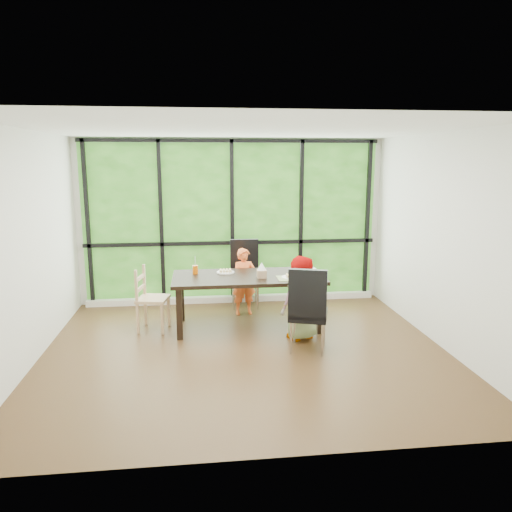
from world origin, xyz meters
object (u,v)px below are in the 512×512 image
object	(u,v)px
chair_window_leather	(245,274)
child_older	(299,298)
dining_table	(248,301)
chair_interior_leather	(308,308)
tissue_box	(262,274)
orange_cup	(195,270)
plate_near	(291,277)
green_cup	(312,274)
chair_end_beech	(153,299)
white_mug	(313,271)
plate_far	(226,272)
child_toddler	(244,281)

from	to	relation	value
chair_window_leather	child_older	xyz separation A→B (m)	(0.57, -1.53, 0.02)
dining_table	chair_interior_leather	size ratio (longest dim) A/B	1.95
tissue_box	orange_cup	bearing A→B (deg)	160.04
chair_window_leather	orange_cup	distance (m)	1.14
orange_cup	tissue_box	bearing A→B (deg)	-19.96
dining_table	chair_window_leather	bearing A→B (deg)	87.02
plate_near	green_cup	xyz separation A→B (m)	(0.27, -0.10, 0.06)
dining_table	chair_end_beech	bearing A→B (deg)	179.02
chair_end_beech	white_mug	distance (m)	2.30
plate_far	tissue_box	xyz separation A→B (m)	(0.48, -0.35, 0.05)
white_mug	chair_window_leather	bearing A→B (deg)	133.56
child_older	orange_cup	xyz separation A→B (m)	(-1.36, 0.75, 0.25)
chair_interior_leather	plate_near	world-z (taller)	chair_interior_leather
dining_table	orange_cup	world-z (taller)	orange_cup
dining_table	orange_cup	bearing A→B (deg)	165.04
child_toddler	child_older	xyz separation A→B (m)	(0.62, -1.14, 0.05)
child_toddler	orange_cup	world-z (taller)	child_toddler
chair_interior_leather	plate_near	distance (m)	0.79
plate_far	orange_cup	xyz separation A→B (m)	(-0.43, -0.02, 0.05)
white_mug	plate_far	bearing A→B (deg)	171.83
orange_cup	white_mug	xyz separation A→B (m)	(1.68, -0.16, -0.02)
plate_far	white_mug	distance (m)	1.27
chair_window_leather	plate_near	distance (m)	1.30
child_toddler	white_mug	size ratio (longest dim) A/B	13.73
tissue_box	plate_far	bearing A→B (deg)	143.87
child_toddler	white_mug	world-z (taller)	child_toddler
white_mug	dining_table	bearing A→B (deg)	-177.78
plate_far	plate_near	size ratio (longest dim) A/B	0.99
chair_end_beech	child_toddler	xyz separation A→B (m)	(1.33, 0.57, 0.07)
chair_end_beech	child_toddler	bearing A→B (deg)	-55.89
child_toddler	plate_far	distance (m)	0.54
chair_end_beech	tissue_box	size ratio (longest dim) A/B	7.13
chair_end_beech	chair_window_leather	bearing A→B (deg)	-44.37
dining_table	plate_far	world-z (taller)	plate_far
plate_far	green_cup	size ratio (longest dim) A/B	1.95
child_older	plate_near	bearing A→B (deg)	-104.92
chair_interior_leather	green_cup	bearing A→B (deg)	-88.54
chair_end_beech	orange_cup	distance (m)	0.72
plate_near	white_mug	bearing A→B (deg)	31.94
chair_interior_leather	child_toddler	xyz separation A→B (m)	(-0.66, 1.54, -0.02)
chair_interior_leather	tissue_box	bearing A→B (deg)	-41.69
chair_end_beech	white_mug	size ratio (longest dim) A/B	11.98
plate_near	orange_cup	xyz separation A→B (m)	(-1.31, 0.39, 0.05)
orange_cup	green_cup	distance (m)	1.66
chair_interior_leather	child_toddler	distance (m)	1.67
chair_window_leather	orange_cup	world-z (taller)	chair_window_leather
plate_near	chair_window_leather	bearing A→B (deg)	113.98
chair_end_beech	dining_table	bearing A→B (deg)	-80.00
plate_far	orange_cup	bearing A→B (deg)	-177.44
green_cup	tissue_box	distance (m)	0.69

